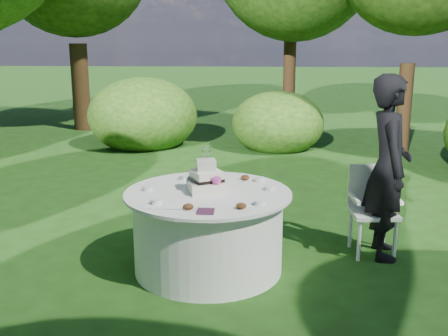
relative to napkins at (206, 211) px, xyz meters
The scene contains 9 objects.
ground 0.98m from the napkins, 93.52° to the left, with size 80.00×80.00×0.00m, color #1B3C10.
napkins is the anchor object (origin of this frame).
feather_plume 0.34m from the napkins, 166.17° to the left, with size 0.48×0.07×0.01m, color white.
guest 2.01m from the napkins, 31.63° to the left, with size 0.67×0.44×1.84m, color black.
table 0.72m from the napkins, 93.52° to the left, with size 1.56×1.56×0.77m.
cake 0.62m from the napkins, 94.69° to the left, with size 0.40×0.40×0.43m.
chair 1.98m from the napkins, 35.76° to the left, with size 0.48×0.47×0.90m.
votives 0.63m from the napkins, 89.02° to the left, with size 1.24×0.93×0.04m.
petal_cups 0.44m from the napkins, 70.67° to the left, with size 0.54×1.08×0.05m.
Camera 1 is at (0.44, -4.66, 2.14)m, focal length 42.00 mm.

